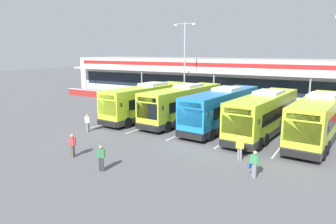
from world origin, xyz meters
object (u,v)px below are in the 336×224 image
pedestrian_in_dark_coat (72,145)px  pedestrian_child (101,157)px  coach_bus_centre (222,109)px  coach_bus_right_centre (264,115)px  coach_bus_leftmost (148,102)px  pedestrian_approaching_bus (240,148)px  coach_bus_left_centre (183,104)px  pedestrian_with_handbag (254,163)px  pedestrian_near_bin (87,122)px  lamp_post_west (185,58)px  coach_bus_rightmost (318,120)px

pedestrian_in_dark_coat → pedestrian_child: size_ratio=1.00×
coach_bus_centre → coach_bus_right_centre: same height
coach_bus_leftmost → pedestrian_approaching_bus: bearing=-31.5°
coach_bus_left_centre → coach_bus_right_centre: (8.45, -1.10, 0.00)m
coach_bus_right_centre → pedestrian_in_dark_coat: (-9.84, -12.53, -0.91)m
pedestrian_with_handbag → pedestrian_near_bin: (-15.82, 2.68, 0.02)m
pedestrian_with_handbag → lamp_post_west: lamp_post_west is taller
coach_bus_leftmost → coach_bus_rightmost: same height
coach_bus_leftmost → coach_bus_left_centre: (4.05, 0.58, 0.00)m
coach_bus_left_centre → pedestrian_in_dark_coat: 13.74m
coach_bus_centre → pedestrian_with_handbag: (5.93, -10.36, -0.93)m
pedestrian_child → pedestrian_near_bin: bearing=139.7°
coach_bus_centre → pedestrian_child: bearing=-99.4°
coach_bus_centre → pedestrian_approaching_bus: (4.30, -7.93, -0.91)m
pedestrian_in_dark_coat → pedestrian_child: bearing=-14.7°
pedestrian_child → lamp_post_west: 27.24m
pedestrian_with_handbag → pedestrian_in_dark_coat: bearing=-166.6°
coach_bus_centre → coach_bus_right_centre: (4.03, -0.62, 0.00)m
pedestrian_approaching_bus → coach_bus_centre: bearing=118.5°
pedestrian_child → pedestrian_approaching_bus: (6.64, 6.14, 0.00)m
coach_bus_centre → pedestrian_in_dark_coat: size_ratio=7.59×
pedestrian_in_dark_coat → pedestrian_near_bin: (-4.07, 5.48, 0.00)m
coach_bus_left_centre → pedestrian_child: (2.08, -14.55, -0.91)m
lamp_post_west → pedestrian_with_handbag: bearing=-53.7°
coach_bus_rightmost → pedestrian_in_dark_coat: bearing=-137.8°
coach_bus_leftmost → pedestrian_near_bin: bearing=-100.6°
coach_bus_left_centre → coach_bus_centre: bearing=-6.2°
pedestrian_with_handbag → lamp_post_west: bearing=126.3°
coach_bus_leftmost → coach_bus_centre: bearing=0.7°
coach_bus_centre → lamp_post_west: bearing=131.4°
coach_bus_leftmost → pedestrian_near_bin: (-1.42, -7.57, -0.91)m
coach_bus_leftmost → lamp_post_west: lamp_post_west is taller
pedestrian_with_handbag → pedestrian_approaching_bus: (-1.63, 2.42, 0.02)m
lamp_post_west → coach_bus_rightmost: bearing=-32.9°
coach_bus_left_centre → lamp_post_west: lamp_post_west is taller
coach_bus_right_centre → pedestrian_near_bin: size_ratio=7.59×
pedestrian_in_dark_coat → lamp_post_west: 25.58m
pedestrian_near_bin → lamp_post_west: bearing=90.7°
pedestrian_approaching_bus → pedestrian_near_bin: bearing=179.0°
pedestrian_in_dark_coat → pedestrian_child: same height
coach_bus_right_centre → pedestrian_near_bin: (-13.92, -7.05, -0.91)m
pedestrian_approaching_bus → pedestrian_child: bearing=-137.2°
pedestrian_in_dark_coat → lamp_post_west: (-4.30, 24.62, 5.42)m
coach_bus_left_centre → pedestrian_near_bin: size_ratio=7.59×
pedestrian_in_dark_coat → coach_bus_rightmost: bearing=42.2°
coach_bus_rightmost → pedestrian_with_handbag: coach_bus_rightmost is taller
coach_bus_centre → pedestrian_with_handbag: coach_bus_centre is taller
lamp_post_west → pedestrian_approaching_bus: bearing=-53.4°
pedestrian_near_bin → lamp_post_west: lamp_post_west is taller
pedestrian_with_handbag → pedestrian_in_dark_coat: size_ratio=1.00×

